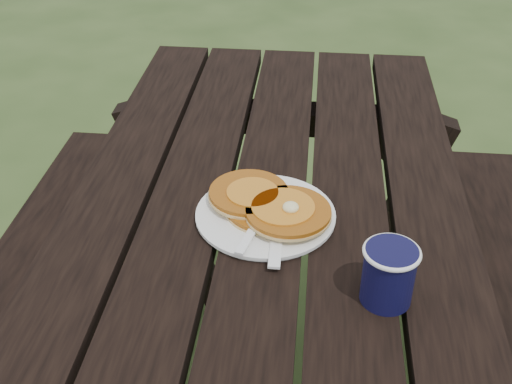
# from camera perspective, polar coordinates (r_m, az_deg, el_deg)

# --- Properties ---
(plate) EXTENTS (0.32, 0.32, 0.01)m
(plate) POSITION_cam_1_polar(r_m,az_deg,el_deg) (1.16, 0.85, -2.09)
(plate) COLOR white
(plate) RESTS_ON picnic_table
(pancake_stack) EXTENTS (0.22, 0.20, 0.04)m
(pancake_stack) POSITION_cam_1_polar(r_m,az_deg,el_deg) (1.15, 1.19, -1.12)
(pancake_stack) COLOR #A45812
(pancake_stack) RESTS_ON plate
(knife) EXTENTS (0.02, 0.18, 0.00)m
(knife) POSITION_cam_1_polar(r_m,az_deg,el_deg) (1.11, 1.93, -3.70)
(knife) COLOR white
(knife) RESTS_ON plate
(fork) EXTENTS (0.07, 0.16, 0.01)m
(fork) POSITION_cam_1_polar(r_m,az_deg,el_deg) (1.10, -0.52, -3.79)
(fork) COLOR white
(fork) RESTS_ON plate
(coffee_cup) EXTENTS (0.09, 0.09, 0.10)m
(coffee_cup) POSITION_cam_1_polar(r_m,az_deg,el_deg) (0.99, 11.74, -6.95)
(coffee_cup) COLOR black
(coffee_cup) RESTS_ON picnic_table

